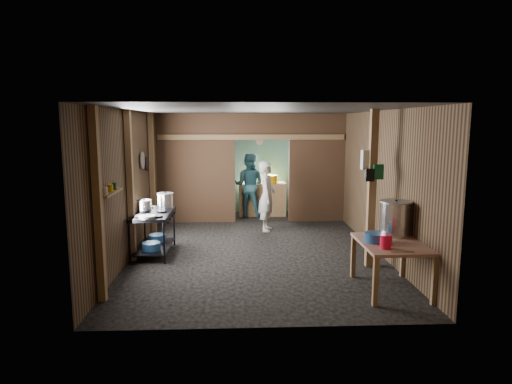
{
  "coord_description": "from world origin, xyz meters",
  "views": [
    {
      "loc": [
        -0.36,
        -8.38,
        2.37
      ],
      "look_at": [
        0.0,
        -0.2,
        1.1
      ],
      "focal_mm": 31.1,
      "sensor_mm": 36.0,
      "label": 1
    }
  ],
  "objects_px": {
    "stove_pot_large": "(165,201)",
    "pink_bucket": "(386,242)",
    "gas_range": "(154,233)",
    "cook": "(267,196)",
    "yellow_tub": "(271,179)",
    "stock_pot": "(395,219)",
    "prep_table": "(391,266)"
  },
  "relations": [
    {
      "from": "stove_pot_large",
      "to": "pink_bucket",
      "type": "xyz_separation_m",
      "value": [
        3.35,
        -2.62,
        -0.12
      ]
    },
    {
      "from": "gas_range",
      "to": "cook",
      "type": "relative_size",
      "value": 0.85
    },
    {
      "from": "yellow_tub",
      "to": "stove_pot_large",
      "type": "bearing_deg",
      "value": -126.44
    },
    {
      "from": "stock_pot",
      "to": "pink_bucket",
      "type": "bearing_deg",
      "value": -118.05
    },
    {
      "from": "pink_bucket",
      "to": "cook",
      "type": "bearing_deg",
      "value": 108.62
    },
    {
      "from": "gas_range",
      "to": "yellow_tub",
      "type": "height_order",
      "value": "yellow_tub"
    },
    {
      "from": "gas_range",
      "to": "stove_pot_large",
      "type": "bearing_deg",
      "value": 66.21
    },
    {
      "from": "pink_bucket",
      "to": "yellow_tub",
      "type": "distance_m",
      "value": 5.75
    },
    {
      "from": "yellow_tub",
      "to": "cook",
      "type": "xyz_separation_m",
      "value": [
        -0.21,
        -1.68,
        -0.17
      ]
    },
    {
      "from": "gas_range",
      "to": "pink_bucket",
      "type": "height_order",
      "value": "pink_bucket"
    },
    {
      "from": "stock_pot",
      "to": "pink_bucket",
      "type": "xyz_separation_m",
      "value": [
        -0.37,
        -0.7,
        -0.16
      ]
    },
    {
      "from": "yellow_tub",
      "to": "gas_range",
      "type": "bearing_deg",
      "value": -125.17
    },
    {
      "from": "pink_bucket",
      "to": "stock_pot",
      "type": "bearing_deg",
      "value": 61.95
    },
    {
      "from": "pink_bucket",
      "to": "yellow_tub",
      "type": "xyz_separation_m",
      "value": [
        -1.12,
        5.64,
        0.15
      ]
    },
    {
      "from": "stove_pot_large",
      "to": "pink_bucket",
      "type": "distance_m",
      "value": 4.26
    },
    {
      "from": "prep_table",
      "to": "gas_range",
      "type": "bearing_deg",
      "value": 152.45
    },
    {
      "from": "gas_range",
      "to": "stock_pot",
      "type": "distance_m",
      "value": 4.22
    },
    {
      "from": "gas_range",
      "to": "yellow_tub",
      "type": "xyz_separation_m",
      "value": [
        2.4,
        3.4,
        0.56
      ]
    },
    {
      "from": "prep_table",
      "to": "pink_bucket",
      "type": "relative_size",
      "value": 6.36
    },
    {
      "from": "stove_pot_large",
      "to": "yellow_tub",
      "type": "distance_m",
      "value": 3.75
    },
    {
      "from": "pink_bucket",
      "to": "gas_range",
      "type": "bearing_deg",
      "value": 147.55
    },
    {
      "from": "stock_pot",
      "to": "yellow_tub",
      "type": "relative_size",
      "value": 1.53
    },
    {
      "from": "prep_table",
      "to": "cook",
      "type": "xyz_separation_m",
      "value": [
        -1.52,
        3.66,
        0.42
      ]
    },
    {
      "from": "pink_bucket",
      "to": "cook",
      "type": "distance_m",
      "value": 4.18
    },
    {
      "from": "stove_pot_large",
      "to": "cook",
      "type": "relative_size",
      "value": 0.2
    },
    {
      "from": "stove_pot_large",
      "to": "stock_pot",
      "type": "relative_size",
      "value": 0.57
    },
    {
      "from": "stock_pot",
      "to": "gas_range",
      "type": "bearing_deg",
      "value": 158.38
    },
    {
      "from": "gas_range",
      "to": "prep_table",
      "type": "distance_m",
      "value": 4.18
    },
    {
      "from": "prep_table",
      "to": "stock_pot",
      "type": "distance_m",
      "value": 0.74
    },
    {
      "from": "gas_range",
      "to": "yellow_tub",
      "type": "distance_m",
      "value": 4.2
    },
    {
      "from": "stock_pot",
      "to": "prep_table",
      "type": "bearing_deg",
      "value": -114.68
    },
    {
      "from": "gas_range",
      "to": "cook",
      "type": "distance_m",
      "value": 2.81
    }
  ]
}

